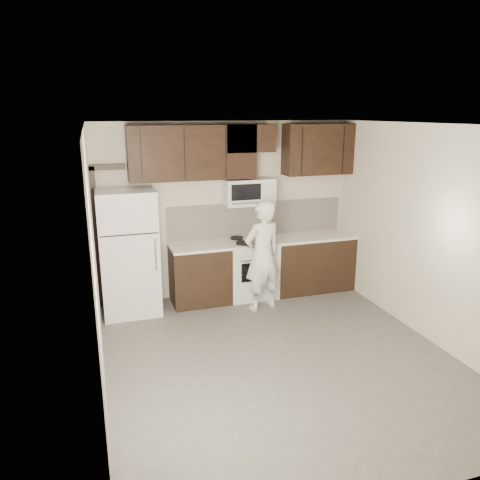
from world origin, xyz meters
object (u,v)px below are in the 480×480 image
stove (251,268)px  microwave (249,192)px  refrigerator (129,252)px  person (263,256)px

stove → microwave: microwave is taller
refrigerator → stove: bearing=1.5°
refrigerator → person: size_ratio=1.10×
person → microwave: bearing=-104.8°
microwave → refrigerator: size_ratio=0.42×
stove → person: 0.64m
stove → person: (0.00, -0.53, 0.36)m
refrigerator → person: bearing=-14.5°
microwave → refrigerator: (-1.85, -0.17, -0.75)m
refrigerator → microwave: bearing=5.1°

